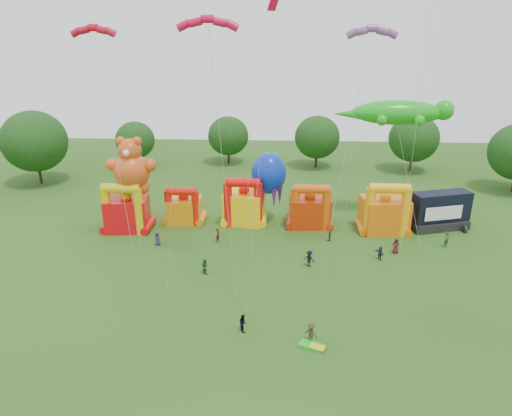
# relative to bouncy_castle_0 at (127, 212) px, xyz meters

# --- Properties ---
(ground) EXTENTS (160.00, 160.00, 0.00)m
(ground) POSITION_rel_bouncy_castle_0_xyz_m (17.62, -25.79, -2.48)
(ground) COLOR #264B15
(ground) RESTS_ON ground
(tree_ring) EXTENTS (126.24, 128.37, 12.07)m
(tree_ring) POSITION_rel_bouncy_castle_0_xyz_m (16.41, -25.16, 3.78)
(tree_ring) COLOR #352314
(tree_ring) RESTS_ON ground
(bouncy_castle_0) EXTENTS (5.56, 4.66, 6.52)m
(bouncy_castle_0) POSITION_rel_bouncy_castle_0_xyz_m (0.00, 0.00, 0.00)
(bouncy_castle_0) COLOR red
(bouncy_castle_0) RESTS_ON ground
(bouncy_castle_1) EXTENTS (4.76, 3.95, 5.16)m
(bouncy_castle_1) POSITION_rel_bouncy_castle_0_xyz_m (6.65, 2.97, -0.49)
(bouncy_castle_1) COLOR orange
(bouncy_castle_1) RESTS_ON ground
(bouncy_castle_2) EXTENTS (5.45, 4.60, 6.50)m
(bouncy_castle_2) POSITION_rel_bouncy_castle_0_xyz_m (14.51, 3.03, -0.00)
(bouncy_castle_2) COLOR yellow
(bouncy_castle_2) RESTS_ON ground
(bouncy_castle_3) EXTENTS (5.30, 4.38, 5.99)m
(bouncy_castle_3) POSITION_rel_bouncy_castle_0_xyz_m (23.03, 2.58, -0.20)
(bouncy_castle_3) COLOR red
(bouncy_castle_3) RESTS_ON ground
(bouncy_castle_4) EXTENTS (6.04, 5.14, 6.70)m
(bouncy_castle_4) POSITION_rel_bouncy_castle_0_xyz_m (32.21, 1.36, 0.06)
(bouncy_castle_4) COLOR orange
(bouncy_castle_4) RESTS_ON ground
(stage_trailer) EXTENTS (7.87, 4.77, 4.85)m
(stage_trailer) POSITION_rel_bouncy_castle_0_xyz_m (39.44, 2.75, -0.15)
(stage_trailer) COLOR black
(stage_trailer) RESTS_ON ground
(teddy_bear_kite) EXTENTS (6.22, 6.80, 12.04)m
(teddy_bear_kite) POSITION_rel_bouncy_castle_0_xyz_m (1.32, -0.33, 4.14)
(teddy_bear_kite) COLOR #D24C17
(teddy_bear_kite) RESTS_ON ground
(gecko_kite) EXTENTS (15.15, 11.77, 15.69)m
(gecko_kite) POSITION_rel_bouncy_castle_0_xyz_m (34.48, 4.19, 6.95)
(gecko_kite) COLOR #18A818
(gecko_kite) RESTS_ON ground
(octopus_kite) EXTENTS (4.50, 6.44, 9.34)m
(octopus_kite) POSITION_rel_bouncy_castle_0_xyz_m (17.86, 3.78, 2.81)
(octopus_kite) COLOR #0B2CB1
(octopus_kite) RESTS_ON ground
(parafoil_kites) EXTENTS (30.93, 9.15, 25.59)m
(parafoil_kites) POSITION_rel_bouncy_castle_0_xyz_m (13.43, -9.84, 9.63)
(parafoil_kites) COLOR red
(parafoil_kites) RESTS_ON ground
(diamond_kites) EXTENTS (23.76, 15.22, 40.02)m
(diamond_kites) POSITION_rel_bouncy_castle_0_xyz_m (19.82, -10.36, 13.77)
(diamond_kites) COLOR red
(diamond_kites) RESTS_ON ground
(folded_kite_bundle) EXTENTS (2.23, 1.72, 0.31)m
(folded_kite_bundle) POSITION_rel_bouncy_castle_0_xyz_m (21.96, -22.24, -2.34)
(folded_kite_bundle) COLOR green
(folded_kite_bundle) RESTS_ON ground
(spectator_0) EXTENTS (0.84, 0.61, 1.60)m
(spectator_0) POSITION_rel_bouncy_castle_0_xyz_m (4.91, -4.24, -1.67)
(spectator_0) COLOR #2B2B47
(spectator_0) RESTS_ON ground
(spectator_1) EXTENTS (0.54, 0.71, 1.75)m
(spectator_1) POSITION_rel_bouncy_castle_0_xyz_m (11.88, -2.91, -1.60)
(spectator_1) COLOR #4D1620
(spectator_1) RESTS_ON ground
(spectator_2) EXTENTS (0.98, 0.97, 1.60)m
(spectator_2) POSITION_rel_bouncy_castle_0_xyz_m (11.58, -10.73, -1.67)
(spectator_2) COLOR #1A4228
(spectator_2) RESTS_ON ground
(spectator_3) EXTENTS (1.35, 1.19, 1.81)m
(spectator_3) POSITION_rel_bouncy_castle_0_xyz_m (22.43, -8.57, -1.57)
(spectator_3) COLOR black
(spectator_3) RESTS_ON ground
(spectator_4) EXTENTS (0.77, 1.06, 1.67)m
(spectator_4) POSITION_rel_bouncy_castle_0_xyz_m (25.19, -1.99, -1.64)
(spectator_4) COLOR #393516
(spectator_4) RESTS_ON ground
(spectator_5) EXTENTS (1.06, 1.47, 1.54)m
(spectator_5) POSITION_rel_bouncy_castle_0_xyz_m (30.25, -6.57, -1.71)
(spectator_5) COLOR #29253E
(spectator_5) RESTS_ON ground
(spectator_6) EXTENTS (1.06, 0.91, 1.83)m
(spectator_6) POSITION_rel_bouncy_castle_0_xyz_m (32.36, -4.87, -1.56)
(spectator_6) COLOR #4F1622
(spectator_6) RESTS_ON ground
(spectator_7) EXTENTS (0.81, 0.83, 1.93)m
(spectator_7) POSITION_rel_bouncy_castle_0_xyz_m (38.64, -2.90, -1.51)
(spectator_7) COLOR #1D4832
(spectator_7) RESTS_ON ground
(spectator_8) EXTENTS (0.88, 0.95, 1.55)m
(spectator_8) POSITION_rel_bouncy_castle_0_xyz_m (16.30, -20.34, -1.70)
(spectator_8) COLOR black
(spectator_8) RESTS_ON ground
(spectator_9) EXTENTS (1.30, 1.18, 1.76)m
(spectator_9) POSITION_rel_bouncy_castle_0_xyz_m (21.87, -21.57, -1.60)
(spectator_9) COLOR #392D16
(spectator_9) RESTS_ON ground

